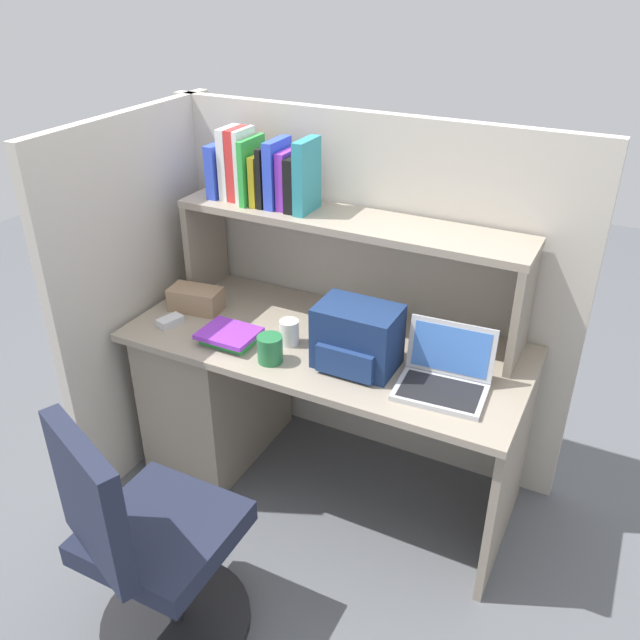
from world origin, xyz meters
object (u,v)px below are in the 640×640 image
object	(u,v)px
backpack	(357,338)
snack_canister	(270,349)
computer_mouse	(170,321)
office_chair	(149,553)
tissue_box	(196,299)
laptop	(444,376)
paper_cup	(289,332)

from	to	relation	value
backpack	snack_canister	world-z (taller)	backpack
computer_mouse	office_chair	distance (m)	0.97
backpack	tissue_box	world-z (taller)	backpack
backpack	tissue_box	xyz separation A→B (m)	(-0.79, 0.09, -0.07)
laptop	office_chair	bearing A→B (deg)	-128.84
laptop	computer_mouse	distance (m)	1.15
paper_cup	snack_canister	world-z (taller)	snack_canister
laptop	office_chair	world-z (taller)	laptop
laptop	backpack	distance (m)	0.34
computer_mouse	paper_cup	bearing A→B (deg)	25.79
laptop	computer_mouse	bearing A→B (deg)	-176.46
backpack	computer_mouse	world-z (taller)	backpack
laptop	computer_mouse	size ratio (longest dim) A/B	3.14
laptop	snack_canister	bearing A→B (deg)	-168.82
computer_mouse	office_chair	bearing A→B (deg)	-42.77
computer_mouse	snack_canister	xyz separation A→B (m)	(0.51, -0.05, 0.04)
computer_mouse	paper_cup	distance (m)	0.52
laptop	tissue_box	bearing A→B (deg)	175.61
snack_canister	office_chair	xyz separation A→B (m)	(-0.04, -0.72, -0.39)
backpack	laptop	bearing A→B (deg)	0.84
laptop	paper_cup	xyz separation A→B (m)	(-0.64, 0.02, 0.00)
paper_cup	computer_mouse	bearing A→B (deg)	-169.98
laptop	backpack	xyz separation A→B (m)	(-0.34, -0.00, 0.07)
snack_canister	laptop	bearing A→B (deg)	11.18
computer_mouse	paper_cup	size ratio (longest dim) A/B	1.03
tissue_box	snack_canister	xyz separation A→B (m)	(0.49, -0.21, 0.00)
backpack	office_chair	distance (m)	1.01
laptop	tissue_box	distance (m)	1.13
laptop	snack_canister	distance (m)	0.65
tissue_box	paper_cup	bearing A→B (deg)	-16.13
tissue_box	backpack	bearing A→B (deg)	-15.03
backpack	tissue_box	bearing A→B (deg)	173.40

